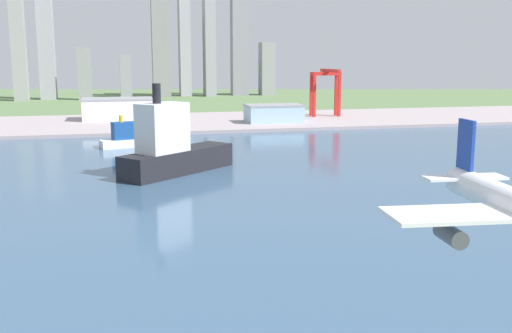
% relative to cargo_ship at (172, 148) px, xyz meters
% --- Properties ---
extents(ground_plane, '(2400.00, 2400.00, 0.00)m').
position_rel_cargo_ship_xyz_m(ground_plane, '(4.07, 18.78, -11.74)').
color(ground_plane, '#5A7548').
extents(water_bay, '(840.00, 360.00, 0.15)m').
position_rel_cargo_ship_xyz_m(water_bay, '(4.07, -41.22, -11.66)').
color(water_bay, '#385675').
rests_on(water_bay, ground).
extents(industrial_pier, '(840.00, 140.00, 2.50)m').
position_rel_cargo_ship_xyz_m(industrial_pier, '(4.07, 208.78, -10.49)').
color(industrial_pier, '#A29598').
rests_on(industrial_pier, ground).
extents(cargo_ship, '(55.61, 50.69, 40.66)m').
position_rel_cargo_ship_xyz_m(cargo_ship, '(0.00, 0.00, 0.00)').
color(cargo_ship, black).
rests_on(cargo_ship, water_bay).
extents(ferry_boat, '(40.38, 19.71, 18.79)m').
position_rel_cargo_ship_xyz_m(ferry_boat, '(-15.55, 88.92, -6.22)').
color(ferry_boat, white).
rests_on(ferry_boat, water_bay).
extents(port_crane_red, '(24.77, 41.37, 40.09)m').
position_rel_cargo_ship_xyz_m(port_crane_red, '(151.58, 215.40, 19.61)').
color(port_crane_red, red).
rests_on(port_crane_red, industrial_pier).
extents(warehouse_main, '(56.25, 33.77, 17.15)m').
position_rel_cargo_ship_xyz_m(warehouse_main, '(-20.67, 231.70, -0.64)').
color(warehouse_main, white).
rests_on(warehouse_main, industrial_pier).
extents(warehouse_annex, '(43.08, 26.30, 13.67)m').
position_rel_cargo_ship_xyz_m(warehouse_annex, '(96.45, 181.51, -2.38)').
color(warehouse_annex, '#99BCD1').
rests_on(warehouse_annex, industrial_pier).
extents(distant_skyline, '(384.28, 78.91, 134.14)m').
position_rel_cargo_ship_xyz_m(distant_skyline, '(18.41, 546.79, 46.01)').
color(distant_skyline, gray).
rests_on(distant_skyline, ground).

